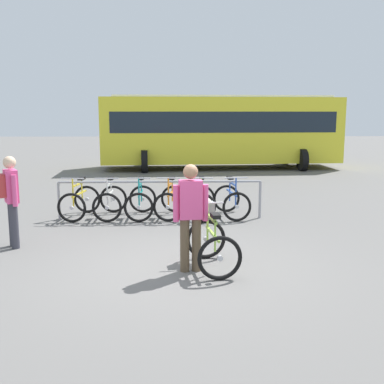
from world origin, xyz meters
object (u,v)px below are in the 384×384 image
racked_bike_lime (201,201)px  racked_bike_blue (232,201)px  racked_bike_orange (171,201)px  bus_distant (220,128)px  racked_bike_yellow (80,202)px  featured_bicycle (211,236)px  racked_bike_white (110,202)px  person_with_featured_bike (191,213)px  pedestrian_with_backpack (10,196)px  racked_bike_teal (141,201)px

racked_bike_lime → racked_bike_blue: 0.70m
racked_bike_orange → bus_distant: bus_distant is taller
racked_bike_yellow → featured_bicycle: (2.79, -3.49, 0.12)m
racked_bike_white → featured_bicycle: (2.09, -3.49, 0.12)m
racked_bike_yellow → racked_bike_orange: size_ratio=0.98×
racked_bike_orange → person_with_featured_bike: bearing=-84.3°
racked_bike_yellow → racked_bike_white: size_ratio=1.07×
racked_bike_orange → featured_bicycle: featured_bicycle is taller
racked_bike_white → pedestrian_with_backpack: pedestrian_with_backpack is taller
racked_bike_yellow → racked_bike_blue: bearing=0.4°
racked_bike_orange → pedestrian_with_backpack: pedestrian_with_backpack is taller
person_with_featured_bike → featured_bicycle: bearing=34.9°
racked_bike_white → racked_bike_yellow: bearing=-179.6°
racked_bike_white → racked_bike_orange: 1.40m
bus_distant → racked_bike_blue: bearing=-93.2°
racked_bike_yellow → bus_distant: (4.03, 9.48, 1.37)m
racked_bike_blue → bus_distant: 9.57m
racked_bike_white → pedestrian_with_backpack: (-1.38, -2.38, 0.57)m
racked_bike_white → pedestrian_with_backpack: size_ratio=0.66×
racked_bike_yellow → racked_bike_lime: size_ratio=1.02×
racked_bike_white → featured_bicycle: 4.08m
racked_bike_yellow → pedestrian_with_backpack: bearing=-106.0°
racked_bike_yellow → featured_bicycle: 4.47m
racked_bike_teal → racked_bike_blue: same height
racked_bike_blue → person_with_featured_bike: size_ratio=0.73×
racked_bike_orange → featured_bicycle: size_ratio=0.96×
racked_bike_teal → bus_distant: bus_distant is taller
racked_bike_white → racked_bike_lime: (2.10, 0.01, 0.00)m
featured_bicycle → pedestrian_with_backpack: 3.68m
racked_bike_yellow → racked_bike_lime: 2.80m
featured_bicycle → person_with_featured_bike: (-0.32, -0.22, 0.42)m
racked_bike_blue → person_with_featured_bike: 3.91m
racked_bike_white → bus_distant: bus_distant is taller
racked_bike_lime → person_with_featured_bike: (-0.33, -3.73, 0.54)m
racked_bike_orange → racked_bike_blue: 1.40m
racked_bike_lime → person_with_featured_bike: bearing=-95.0°
racked_bike_yellow → racked_bike_white: 0.70m
racked_bike_yellow → person_with_featured_bike: bearing=-56.3°
pedestrian_with_backpack → racked_bike_blue: bearing=29.9°
racked_bike_blue → featured_bicycle: 3.59m
racked_bike_lime → person_with_featured_bike: 3.79m
racked_bike_teal → featured_bicycle: size_ratio=0.90×
racked_bike_blue → bus_distant: size_ratio=0.12×
racked_bike_yellow → person_with_featured_bike: size_ratio=0.71×
racked_bike_orange → bus_distant: (1.93, 9.47, 1.37)m
racked_bike_yellow → pedestrian_with_backpack: 2.54m
racked_bike_white → racked_bike_orange: bearing=0.4°
racked_bike_orange → featured_bicycle: (0.69, -3.50, 0.12)m
racked_bike_blue → pedestrian_with_backpack: 4.86m
racked_bike_blue → racked_bike_yellow: bearing=-179.6°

